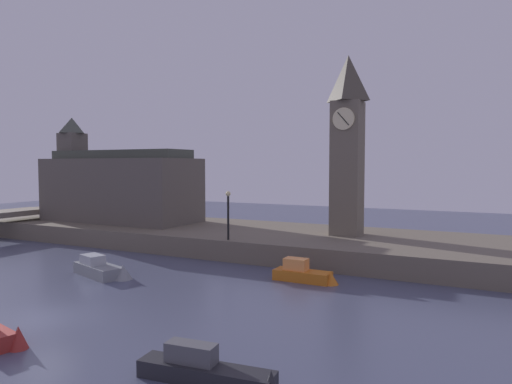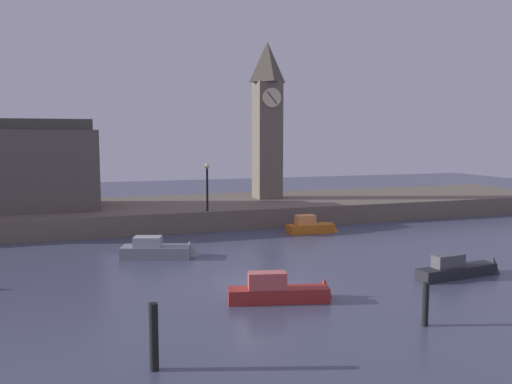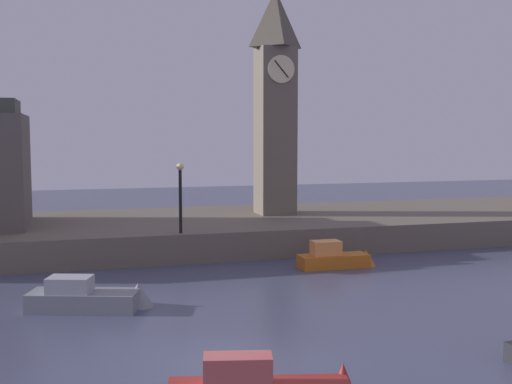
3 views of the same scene
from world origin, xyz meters
TOP-DOWN VIEW (x-y plane):
  - ground_plane at (0.00, 0.00)m, footprint 120.00×120.00m
  - far_embankment at (0.00, 20.00)m, footprint 70.00×12.00m
  - clock_tower at (7.81, 20.77)m, footprint 2.37×2.42m
  - streetlamp at (0.92, 14.61)m, footprint 0.36×0.36m
  - boat_patrol_orange at (8.11, 11.44)m, footprint 3.94×1.23m
  - boat_cruiser_grey at (-3.48, 6.98)m, footprint 4.87×2.58m

SIDE VIEW (x-z plane):
  - ground_plane at x=0.00m, z-range 0.00..0.00m
  - boat_patrol_orange at x=8.11m, z-range -0.26..1.14m
  - boat_cruiser_grey at x=-3.48m, z-range -0.24..1.14m
  - far_embankment at x=0.00m, z-range 0.00..1.50m
  - streetlamp at x=0.92m, z-range 1.96..5.45m
  - clock_tower at x=7.81m, z-range 1.77..15.36m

